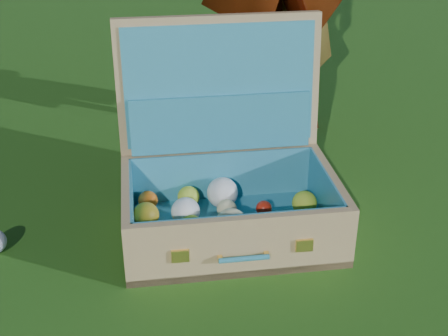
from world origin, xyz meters
TOP-DOWN VIEW (x-y plane):
  - ground at (0.00, 0.00)m, footprint 60.00×60.00m
  - suitcase at (0.01, 0.08)m, footprint 0.65×0.54m

SIDE VIEW (x-z plane):
  - ground at x=0.00m, z-range 0.00..0.00m
  - suitcase at x=0.01m, z-range -0.13..0.46m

